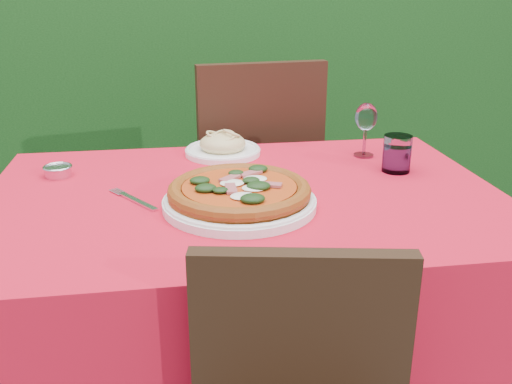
{
  "coord_description": "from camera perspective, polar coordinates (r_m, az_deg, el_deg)",
  "views": [
    {
      "loc": [
        -0.17,
        -1.29,
        1.24
      ],
      "look_at": [
        0.02,
        -0.05,
        0.77
      ],
      "focal_mm": 40.0,
      "sensor_mm": 36.0,
      "label": 1
    }
  ],
  "objects": [
    {
      "name": "hedge",
      "position": [
        2.87,
        -5.4,
        14.05
      ],
      "size": [
        3.2,
        0.55,
        1.78
      ],
      "color": "black",
      "rests_on": "ground"
    },
    {
      "name": "dining_table",
      "position": [
        1.46,
        -1.08,
        -5.66
      ],
      "size": [
        1.26,
        0.86,
        0.75
      ],
      "color": "#422615",
      "rests_on": "ground"
    },
    {
      "name": "chair_far",
      "position": [
        2.11,
        -0.18,
        1.89
      ],
      "size": [
        0.49,
        0.49,
        0.98
      ],
      "rotation": [
        0.0,
        0.0,
        3.25
      ],
      "color": "black",
      "rests_on": "ground"
    },
    {
      "name": "pizza_plate",
      "position": [
        1.3,
        -1.67,
        -0.25
      ],
      "size": [
        0.41,
        0.41,
        0.07
      ],
      "rotation": [
        0.0,
        0.0,
        0.33
      ],
      "color": "white",
      "rests_on": "dining_table"
    },
    {
      "name": "pasta_plate",
      "position": [
        1.7,
        -3.35,
        4.53
      ],
      "size": [
        0.22,
        0.22,
        0.06
      ],
      "rotation": [
        0.0,
        0.0,
        0.2
      ],
      "color": "white",
      "rests_on": "dining_table"
    },
    {
      "name": "water_glass",
      "position": [
        1.59,
        13.9,
        3.58
      ],
      "size": [
        0.08,
        0.08,
        0.1
      ],
      "color": "silver",
      "rests_on": "dining_table"
    },
    {
      "name": "wine_glass",
      "position": [
        1.69,
        10.95,
        7.16
      ],
      "size": [
        0.06,
        0.06,
        0.16
      ],
      "color": "silver",
      "rests_on": "dining_table"
    },
    {
      "name": "fork",
      "position": [
        1.36,
        -11.74,
        -0.92
      ],
      "size": [
        0.13,
        0.18,
        0.01
      ],
      "primitive_type": "cube",
      "rotation": [
        0.0,
        0.0,
        0.61
      ],
      "color": "silver",
      "rests_on": "dining_table"
    },
    {
      "name": "steel_ramekin",
      "position": [
        1.6,
        -19.18,
        1.94
      ],
      "size": [
        0.07,
        0.07,
        0.03
      ],
      "primitive_type": "cylinder",
      "color": "silver",
      "rests_on": "dining_table"
    }
  ]
}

